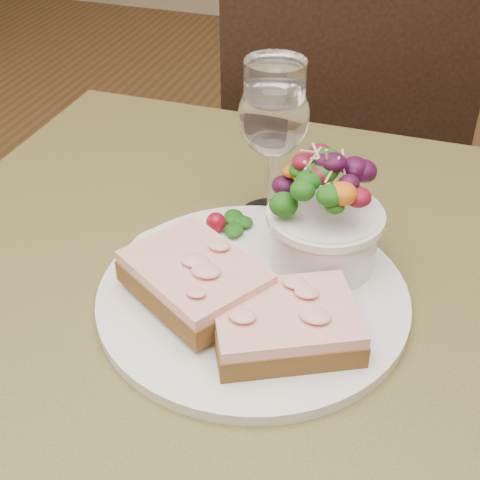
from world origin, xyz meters
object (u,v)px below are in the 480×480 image
(sandwich_front, at_px, (285,323))
(ramekin, at_px, (165,258))
(wine_glass, at_px, (274,121))
(salad_bowl, at_px, (326,213))
(chair_far, at_px, (320,248))
(cafe_table, at_px, (251,372))
(sandwich_back, at_px, (195,278))
(dinner_plate, at_px, (253,296))

(sandwich_front, relative_size, ramekin, 2.60)
(sandwich_front, relative_size, wine_glass, 0.89)
(salad_bowl, relative_size, wine_glass, 0.73)
(chair_far, bearing_deg, sandwich_front, 79.05)
(ramekin, xyz_separation_m, salad_bowl, (0.14, 0.07, 0.04))
(cafe_table, relative_size, salad_bowl, 6.30)
(sandwich_front, relative_size, salad_bowl, 1.23)
(chair_far, relative_size, sandwich_back, 5.62)
(chair_far, xyz_separation_m, wine_glass, (0.04, -0.56, 0.58))
(chair_far, height_order, dinner_plate, chair_far)
(sandwich_front, bearing_deg, dinner_plate, 105.38)
(dinner_plate, distance_m, salad_bowl, 0.11)
(dinner_plate, bearing_deg, sandwich_front, -47.99)
(sandwich_front, relative_size, sandwich_back, 0.97)
(sandwich_front, height_order, sandwich_back, sandwich_back)
(chair_far, xyz_separation_m, sandwich_back, (0.01, -0.73, 0.49))
(chair_far, bearing_deg, cafe_table, 75.93)
(cafe_table, distance_m, ramekin, 0.16)
(dinner_plate, height_order, salad_bowl, salad_bowl)
(cafe_table, xyz_separation_m, wine_glass, (-0.02, 0.15, 0.22))
(cafe_table, bearing_deg, dinner_plate, 65.74)
(sandwich_front, distance_m, salad_bowl, 0.13)
(dinner_plate, xyz_separation_m, salad_bowl, (0.05, 0.07, 0.07))
(sandwich_back, distance_m, ramekin, 0.05)
(sandwich_back, height_order, salad_bowl, salad_bowl)
(ramekin, height_order, salad_bowl, salad_bowl)
(cafe_table, xyz_separation_m, chair_far, (-0.06, 0.71, -0.36))
(dinner_plate, bearing_deg, cafe_table, -114.26)
(dinner_plate, height_order, sandwich_back, sandwich_back)
(sandwich_back, height_order, ramekin, sandwich_back)
(salad_bowl, height_order, wine_glass, wine_glass)
(chair_far, relative_size, dinner_plate, 2.96)
(cafe_table, bearing_deg, salad_bowl, 53.22)
(cafe_table, xyz_separation_m, dinner_plate, (0.00, 0.00, 0.11))
(chair_far, relative_size, sandwich_front, 5.77)
(chair_far, distance_m, ramekin, 0.86)
(chair_far, distance_m, wine_glass, 0.81)
(chair_far, xyz_separation_m, ramekin, (-0.03, -0.71, 0.49))
(cafe_table, height_order, chair_far, chair_far)
(cafe_table, relative_size, ramekin, 13.32)
(sandwich_front, height_order, ramekin, ramekin)
(dinner_plate, relative_size, sandwich_front, 1.95)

